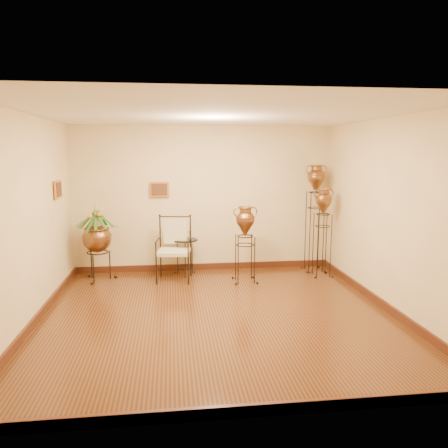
{
  "coord_description": "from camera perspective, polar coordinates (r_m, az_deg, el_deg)",
  "views": [
    {
      "loc": [
        -0.63,
        -5.93,
        2.28
      ],
      "look_at": [
        0.25,
        1.3,
        1.1
      ],
      "focal_mm": 35.0,
      "sensor_mm": 36.0,
      "label": 1
    }
  ],
  "objects": [
    {
      "name": "amphora_mid",
      "position": [
        8.31,
        12.73,
        -1.0
      ],
      "size": [
        0.43,
        0.43,
        1.66
      ],
      "rotation": [
        0.0,
        0.0,
        0.19
      ],
      "color": "black",
      "rests_on": "ground"
    },
    {
      "name": "amphora_tall",
      "position": [
        8.62,
        11.79,
        0.91
      ],
      "size": [
        0.53,
        0.53,
        2.09
      ],
      "rotation": [
        0.0,
        0.0,
        0.37
      ],
      "color": "black",
      "rests_on": "ground"
    },
    {
      "name": "side_table",
      "position": [
        8.31,
        -5.13,
        -4.2
      ],
      "size": [
        0.47,
        0.47,
        0.87
      ],
      "rotation": [
        0.0,
        0.0,
        0.01
      ],
      "color": "black",
      "rests_on": "ground"
    },
    {
      "name": "amphora_short",
      "position": [
        7.78,
        2.77,
        -2.61
      ],
      "size": [
        0.55,
        0.55,
        1.38
      ],
      "rotation": [
        0.0,
        0.0,
        0.4
      ],
      "color": "black",
      "rests_on": "ground"
    },
    {
      "name": "ground",
      "position": [
        6.38,
        -0.84,
        -11.73
      ],
      "size": [
        5.0,
        5.0,
        0.0
      ],
      "primitive_type": "plane",
      "color": "#5E3316",
      "rests_on": "ground"
    },
    {
      "name": "planter_urn",
      "position": [
        8.16,
        -16.27,
        -1.37
      ],
      "size": [
        1.01,
        1.01,
        1.49
      ],
      "rotation": [
        0.0,
        0.0,
        0.31
      ],
      "color": "black",
      "rests_on": "ground"
    },
    {
      "name": "armchair",
      "position": [
        7.9,
        -6.57,
        -3.29
      ],
      "size": [
        0.72,
        0.68,
        1.15
      ],
      "rotation": [
        0.0,
        0.0,
        -0.13
      ],
      "color": "black",
      "rests_on": "ground"
    },
    {
      "name": "room_shell",
      "position": [
        5.99,
        -0.94,
        3.96
      ],
      "size": [
        5.02,
        5.02,
        2.81
      ],
      "color": "beige",
      "rests_on": "ground"
    }
  ]
}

